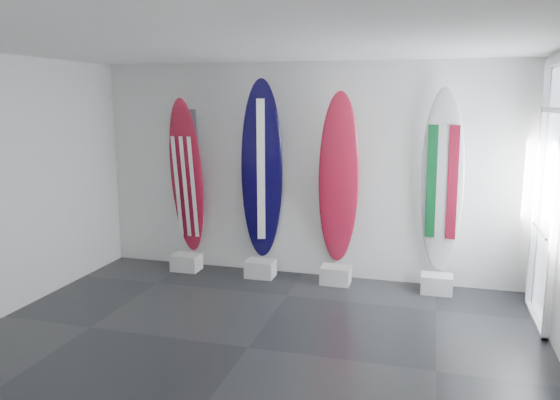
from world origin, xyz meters
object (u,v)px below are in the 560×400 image
(surfboard_navy, at_px, (262,171))
(surfboard_italy, at_px, (442,183))
(surfboard_usa, at_px, (187,177))
(surfboard_swiss, at_px, (339,180))

(surfboard_navy, relative_size, surfboard_italy, 1.05)
(surfboard_navy, bearing_deg, surfboard_usa, 163.61)
(surfboard_usa, xyz_separation_m, surfboard_navy, (1.15, 0.00, 0.13))
(surfboard_usa, bearing_deg, surfboard_italy, 3.91)
(surfboard_usa, distance_m, surfboard_swiss, 2.23)
(surfboard_usa, xyz_separation_m, surfboard_swiss, (2.23, 0.00, 0.04))
(surfboard_navy, xyz_separation_m, surfboard_swiss, (1.08, 0.00, -0.09))
(surfboard_usa, bearing_deg, surfboard_navy, 3.91)
(surfboard_usa, relative_size, surfboard_navy, 0.90)
(surfboard_navy, relative_size, surfboard_swiss, 1.07)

